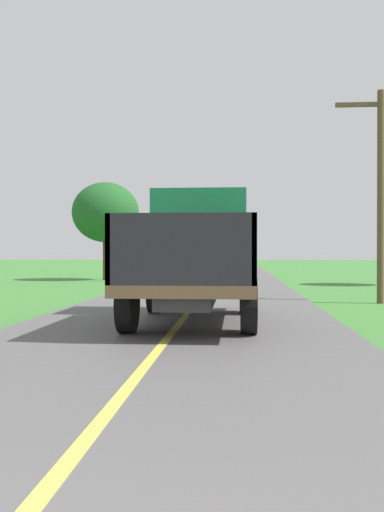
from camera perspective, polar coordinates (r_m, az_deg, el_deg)
name	(u,v)px	position (r m, az deg, el deg)	size (l,w,h in m)	color
banana_truck_near	(198,252)	(12.52, 0.56, 0.37)	(2.38, 5.82, 2.80)	#2D2D30
utility_pole_roadside	(381,185)	(17.79, 17.86, 6.60)	(2.57, 0.20, 6.12)	brown
roadside_tree_mid_right	(106,212)	(31.00, -8.40, 4.20)	(3.47, 3.47, 5.10)	#4C3823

